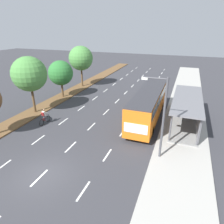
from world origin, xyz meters
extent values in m
plane|color=#38383D|center=(0.00, 0.00, 0.00)|extent=(140.00, 140.00, 0.00)
cube|color=brown|center=(-8.30, 20.00, 0.06)|extent=(2.60, 52.00, 0.12)
cube|color=#ADAAA3|center=(9.25, 20.00, 0.07)|extent=(4.50, 52.00, 0.15)
cube|color=white|center=(-3.50, -0.36, 0.00)|extent=(0.14, 1.83, 0.01)
cube|color=white|center=(-3.50, 3.86, 0.00)|extent=(0.14, 1.83, 0.01)
cube|color=white|center=(-3.50, 8.07, 0.00)|extent=(0.14, 1.83, 0.01)
cube|color=white|center=(-3.50, 12.29, 0.00)|extent=(0.14, 1.83, 0.01)
cube|color=white|center=(-3.50, 16.51, 0.00)|extent=(0.14, 1.83, 0.01)
cube|color=white|center=(-3.50, 20.73, 0.00)|extent=(0.14, 1.83, 0.01)
cube|color=white|center=(-3.50, 24.95, 0.00)|extent=(0.14, 1.83, 0.01)
cube|color=white|center=(-3.50, 29.17, 0.00)|extent=(0.14, 1.83, 0.01)
cube|color=white|center=(-3.50, 33.39, 0.00)|extent=(0.14, 1.83, 0.01)
cube|color=white|center=(-3.50, 37.61, 0.00)|extent=(0.14, 1.83, 0.01)
cube|color=white|center=(-3.50, 41.83, 0.00)|extent=(0.14, 1.83, 0.01)
cube|color=white|center=(0.00, -0.36, 0.00)|extent=(0.14, 1.83, 0.01)
cube|color=white|center=(0.00, 3.86, 0.00)|extent=(0.14, 1.83, 0.01)
cube|color=white|center=(0.00, 8.07, 0.00)|extent=(0.14, 1.83, 0.01)
cube|color=white|center=(0.00, 12.29, 0.00)|extent=(0.14, 1.83, 0.01)
cube|color=white|center=(0.00, 16.51, 0.00)|extent=(0.14, 1.83, 0.01)
cube|color=white|center=(0.00, 20.73, 0.00)|extent=(0.14, 1.83, 0.01)
cube|color=white|center=(0.00, 24.95, 0.00)|extent=(0.14, 1.83, 0.01)
cube|color=white|center=(0.00, 29.17, 0.00)|extent=(0.14, 1.83, 0.01)
cube|color=white|center=(0.00, 33.39, 0.00)|extent=(0.14, 1.83, 0.01)
cube|color=white|center=(0.00, 37.61, 0.00)|extent=(0.14, 1.83, 0.01)
cube|color=white|center=(0.00, 41.83, 0.00)|extent=(0.14, 1.83, 0.01)
cube|color=white|center=(3.50, -0.36, 0.00)|extent=(0.14, 1.83, 0.01)
cube|color=white|center=(3.50, 3.86, 0.00)|extent=(0.14, 1.83, 0.01)
cube|color=white|center=(3.50, 8.07, 0.00)|extent=(0.14, 1.83, 0.01)
cube|color=white|center=(3.50, 12.29, 0.00)|extent=(0.14, 1.83, 0.01)
cube|color=white|center=(3.50, 16.51, 0.00)|extent=(0.14, 1.83, 0.01)
cube|color=white|center=(3.50, 20.73, 0.00)|extent=(0.14, 1.83, 0.01)
cube|color=white|center=(3.50, 24.95, 0.00)|extent=(0.14, 1.83, 0.01)
cube|color=white|center=(3.50, 29.17, 0.00)|extent=(0.14, 1.83, 0.01)
cube|color=white|center=(3.50, 33.39, 0.00)|extent=(0.14, 1.83, 0.01)
cube|color=white|center=(3.50, 37.61, 0.00)|extent=(0.14, 1.83, 0.01)
cube|color=white|center=(3.50, 41.83, 0.00)|extent=(0.14, 1.83, 0.01)
cube|color=gray|center=(9.25, 12.12, 0.20)|extent=(2.60, 9.46, 0.10)
cylinder|color=#56565B|center=(8.07, 7.64, 1.55)|extent=(0.16, 0.16, 2.60)
cylinder|color=#56565B|center=(8.07, 16.60, 1.55)|extent=(0.16, 0.16, 2.60)
cylinder|color=#56565B|center=(10.43, 7.64, 1.55)|extent=(0.16, 0.16, 2.60)
cylinder|color=#56565B|center=(10.43, 16.60, 1.55)|extent=(0.16, 0.16, 2.60)
cube|color=gray|center=(10.49, 12.12, 1.55)|extent=(0.10, 8.99, 2.34)
cube|color=slate|center=(9.25, 12.12, 2.93)|extent=(2.90, 9.86, 0.16)
cube|color=orange|center=(5.25, 11.79, 1.85)|extent=(2.50, 11.20, 2.80)
cube|color=#2D3D4C|center=(5.25, 11.79, 2.70)|extent=(2.54, 10.30, 0.90)
cube|color=#333338|center=(5.25, 11.79, 3.31)|extent=(2.45, 10.98, 0.12)
cube|color=#2D3D4C|center=(5.25, 17.41, 2.20)|extent=(2.25, 0.06, 1.54)
cube|color=white|center=(5.25, 6.17, 1.65)|extent=(2.12, 0.04, 0.90)
cylinder|color=black|center=(4.15, 15.27, 0.50)|extent=(0.30, 1.00, 1.00)
cylinder|color=black|center=(6.35, 15.27, 0.50)|extent=(0.30, 1.00, 1.00)
cylinder|color=black|center=(4.15, 8.32, 0.50)|extent=(0.30, 1.00, 1.00)
cylinder|color=black|center=(6.35, 8.32, 0.50)|extent=(0.30, 1.00, 1.00)
torus|color=black|center=(-5.07, 7.49, 0.36)|extent=(0.06, 0.72, 0.72)
torus|color=black|center=(-5.07, 6.39, 0.36)|extent=(0.06, 0.72, 0.72)
cylinder|color=maroon|center=(-5.07, 6.94, 0.64)|extent=(0.05, 0.94, 0.05)
cylinder|color=maroon|center=(-5.07, 6.84, 0.46)|extent=(0.05, 0.57, 0.42)
cylinder|color=maroon|center=(-5.07, 6.74, 0.66)|extent=(0.04, 0.04, 0.40)
cube|color=black|center=(-5.07, 6.74, 0.86)|extent=(0.12, 0.24, 0.06)
cylinder|color=black|center=(-5.07, 7.44, 0.91)|extent=(0.46, 0.04, 0.04)
cube|color=silver|center=(-5.07, 6.92, 1.19)|extent=(0.30, 0.36, 0.59)
cube|color=#A82323|center=(-5.07, 6.76, 1.21)|extent=(0.26, 0.26, 0.42)
sphere|color=#9E7051|center=(-5.07, 7.04, 1.61)|extent=(0.20, 0.20, 0.20)
cylinder|color=#4C4C56|center=(-5.19, 6.89, 0.79)|extent=(0.12, 0.42, 0.25)
cylinder|color=#4C4C56|center=(-5.19, 7.06, 0.53)|extent=(0.10, 0.17, 0.41)
cylinder|color=#4C4C56|center=(-4.95, 6.89, 0.79)|extent=(0.12, 0.42, 0.25)
cylinder|color=#4C4C56|center=(-4.95, 7.06, 0.53)|extent=(0.10, 0.17, 0.41)
cylinder|color=silver|center=(-5.24, 7.14, 1.24)|extent=(0.09, 0.47, 0.28)
cylinder|color=silver|center=(-4.90, 7.14, 1.24)|extent=(0.09, 0.47, 0.28)
cylinder|color=brown|center=(-8.15, 9.06, 1.71)|extent=(0.28, 0.28, 3.19)
sphere|color=#4C8E42|center=(-8.15, 9.06, 4.81)|extent=(4.01, 4.01, 4.01)
cylinder|color=brown|center=(-8.20, 15.27, 1.24)|extent=(0.28, 0.28, 2.23)
sphere|color=#2D7533|center=(-8.20, 15.27, 3.68)|extent=(3.53, 3.53, 3.53)
cylinder|color=brown|center=(-8.23, 21.47, 1.75)|extent=(0.28, 0.28, 3.27)
sphere|color=#4C8E42|center=(-8.23, 21.47, 4.90)|extent=(4.04, 4.04, 4.04)
cylinder|color=#4C4C51|center=(7.60, 4.98, 3.40)|extent=(0.18, 0.18, 6.50)
cylinder|color=#4C4C51|center=(6.80, 4.98, 6.50)|extent=(1.60, 0.12, 0.12)
cube|color=silver|center=(6.00, 4.98, 6.43)|extent=(0.44, 0.24, 0.16)
camera|label=1|loc=(8.73, -9.08, 9.86)|focal=32.26mm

